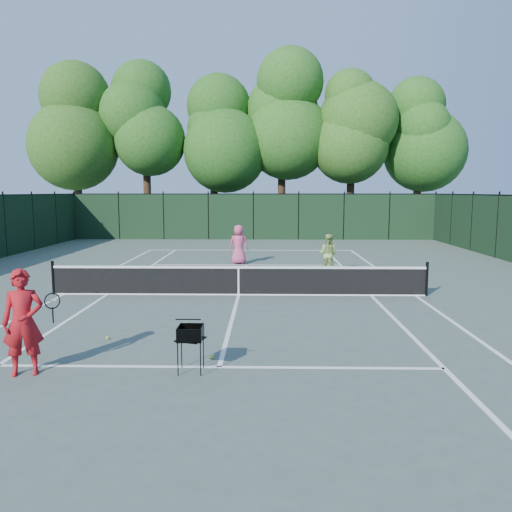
{
  "coord_description": "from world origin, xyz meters",
  "views": [
    {
      "loc": [
        0.86,
        -15.21,
        3.21
      ],
      "look_at": [
        0.52,
        1.0,
        1.1
      ],
      "focal_mm": 35.0,
      "sensor_mm": 36.0,
      "label": 1
    }
  ],
  "objects_px": {
    "loose_ball_midcourt": "(107,338)",
    "ball_hopper": "(190,334)",
    "coach": "(23,322)",
    "player_green": "(328,254)",
    "loose_ball_near_cart": "(212,357)",
    "player_pink": "(239,244)"
  },
  "relations": [
    {
      "from": "player_green",
      "to": "loose_ball_near_cart",
      "type": "distance_m",
      "value": 10.67
    },
    {
      "from": "player_pink",
      "to": "coach",
      "type": "bearing_deg",
      "value": 77.89
    },
    {
      "from": "loose_ball_near_cart",
      "to": "loose_ball_midcourt",
      "type": "height_order",
      "value": "same"
    },
    {
      "from": "player_pink",
      "to": "loose_ball_midcourt",
      "type": "relative_size",
      "value": 25.63
    },
    {
      "from": "player_pink",
      "to": "loose_ball_near_cart",
      "type": "relative_size",
      "value": 25.63
    },
    {
      "from": "player_green",
      "to": "ball_hopper",
      "type": "bearing_deg",
      "value": 98.0
    },
    {
      "from": "coach",
      "to": "player_green",
      "type": "bearing_deg",
      "value": 41.46
    },
    {
      "from": "ball_hopper",
      "to": "loose_ball_midcourt",
      "type": "xyz_separation_m",
      "value": [
        -2.12,
        1.92,
        -0.67
      ]
    },
    {
      "from": "player_pink",
      "to": "player_green",
      "type": "relative_size",
      "value": 1.11
    },
    {
      "from": "player_pink",
      "to": "player_green",
      "type": "distance_m",
      "value": 4.45
    },
    {
      "from": "player_pink",
      "to": "ball_hopper",
      "type": "relative_size",
      "value": 2.08
    },
    {
      "from": "player_pink",
      "to": "loose_ball_midcourt",
      "type": "distance_m",
      "value": 11.67
    },
    {
      "from": "player_pink",
      "to": "player_green",
      "type": "bearing_deg",
      "value": 145.18
    },
    {
      "from": "loose_ball_midcourt",
      "to": "player_green",
      "type": "bearing_deg",
      "value": 56.4
    },
    {
      "from": "coach",
      "to": "ball_hopper",
      "type": "bearing_deg",
      "value": -13.78
    },
    {
      "from": "coach",
      "to": "loose_ball_near_cart",
      "type": "relative_size",
      "value": 27.67
    },
    {
      "from": "ball_hopper",
      "to": "loose_ball_near_cart",
      "type": "height_order",
      "value": "ball_hopper"
    },
    {
      "from": "loose_ball_near_cart",
      "to": "player_pink",
      "type": "bearing_deg",
      "value": 90.77
    },
    {
      "from": "loose_ball_midcourt",
      "to": "ball_hopper",
      "type": "bearing_deg",
      "value": -42.13
    },
    {
      "from": "loose_ball_near_cart",
      "to": "coach",
      "type": "bearing_deg",
      "value": -164.71
    },
    {
      "from": "player_pink",
      "to": "ball_hopper",
      "type": "bearing_deg",
      "value": 89.98
    },
    {
      "from": "player_green",
      "to": "loose_ball_midcourt",
      "type": "distance_m",
      "value": 10.65
    }
  ]
}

